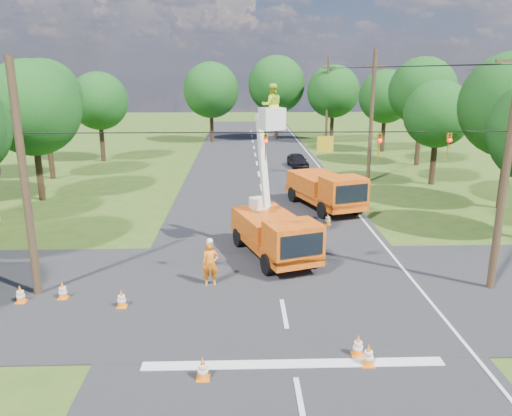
{
  "coord_description": "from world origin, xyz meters",
  "views": [
    {
      "loc": [
        -1.52,
        -16.22,
        8.48
      ],
      "look_at": [
        -0.86,
        5.02,
        2.6
      ],
      "focal_mm": 35.0,
      "sensor_mm": 36.0,
      "label": 1
    }
  ],
  "objects_px": {
    "tree_right_d": "(423,91)",
    "tree_right_e": "(386,97)",
    "pole_right_near": "(507,163)",
    "pole_left": "(25,182)",
    "pole_right_mid": "(372,116)",
    "tree_far_c": "(333,91)",
    "tree_left_f": "(99,101)",
    "tree_right_c": "(438,114)",
    "traffic_cone_6": "(20,294)",
    "ground_worker": "(210,264)",
    "traffic_cone_2": "(302,244)",
    "tree_left_d": "(32,108)",
    "traffic_cone_0": "(203,368)",
    "traffic_cone_1": "(358,345)",
    "traffic_cone_5": "(63,290)",
    "pole_right_far": "(327,101)",
    "second_truck": "(326,189)",
    "distant_car": "(298,160)",
    "traffic_cone_8": "(368,355)",
    "tree_far_a": "(211,90)",
    "bucket_truck": "(275,223)",
    "tree_far_b": "(277,84)",
    "traffic_cone_3": "(328,219)",
    "tree_left_e": "(44,97)",
    "traffic_cone_4": "(122,299)",
    "traffic_cone_7": "(329,197)"
  },
  "relations": [
    {
      "from": "ground_worker",
      "to": "tree_far_a",
      "type": "distance_m",
      "value": 42.75
    },
    {
      "from": "traffic_cone_4",
      "to": "second_truck",
      "type": "bearing_deg",
      "value": 53.68
    },
    {
      "from": "ground_worker",
      "to": "tree_far_b",
      "type": "bearing_deg",
      "value": 78.4
    },
    {
      "from": "traffic_cone_3",
      "to": "tree_far_a",
      "type": "height_order",
      "value": "tree_far_a"
    },
    {
      "from": "tree_left_f",
      "to": "tree_right_c",
      "type": "bearing_deg",
      "value": -21.45
    },
    {
      "from": "traffic_cone_0",
      "to": "tree_left_d",
      "type": "height_order",
      "value": "tree_left_d"
    },
    {
      "from": "pole_right_near",
      "to": "tree_left_f",
      "type": "relative_size",
      "value": 1.19
    },
    {
      "from": "pole_right_near",
      "to": "pole_left",
      "type": "distance_m",
      "value": 18.01
    },
    {
      "from": "traffic_cone_0",
      "to": "tree_right_c",
      "type": "distance_m",
      "value": 29.86
    },
    {
      "from": "traffic_cone_3",
      "to": "tree_far_a",
      "type": "relative_size",
      "value": 0.07
    },
    {
      "from": "traffic_cone_0",
      "to": "traffic_cone_1",
      "type": "distance_m",
      "value": 4.79
    },
    {
      "from": "tree_left_e",
      "to": "tree_far_c",
      "type": "xyz_separation_m",
      "value": [
        26.3,
        20.0,
        -0.43
      ]
    },
    {
      "from": "pole_right_far",
      "to": "tree_right_e",
      "type": "relative_size",
      "value": 1.16
    },
    {
      "from": "tree_right_c",
      "to": "tree_far_c",
      "type": "height_order",
      "value": "tree_far_c"
    },
    {
      "from": "tree_left_d",
      "to": "traffic_cone_0",
      "type": "bearing_deg",
      "value": -59.31
    },
    {
      "from": "pole_right_mid",
      "to": "tree_far_c",
      "type": "bearing_deg",
      "value": 87.4
    },
    {
      "from": "bucket_truck",
      "to": "traffic_cone_4",
      "type": "height_order",
      "value": "bucket_truck"
    },
    {
      "from": "tree_left_e",
      "to": "second_truck",
      "type": "bearing_deg",
      "value": -25.81
    },
    {
      "from": "bucket_truck",
      "to": "traffic_cone_0",
      "type": "bearing_deg",
      "value": -124.53
    },
    {
      "from": "bucket_truck",
      "to": "traffic_cone_3",
      "type": "xyz_separation_m",
      "value": [
        3.35,
        4.98,
        -1.35
      ]
    },
    {
      "from": "traffic_cone_7",
      "to": "pole_left",
      "type": "xyz_separation_m",
      "value": [
        -13.82,
        -13.73,
        4.14
      ]
    },
    {
      "from": "traffic_cone_1",
      "to": "tree_far_a",
      "type": "xyz_separation_m",
      "value": [
        -7.03,
        47.76,
        5.83
      ]
    },
    {
      "from": "traffic_cone_6",
      "to": "pole_right_near",
      "type": "bearing_deg",
      "value": 2.35
    },
    {
      "from": "traffic_cone_6",
      "to": "traffic_cone_5",
      "type": "bearing_deg",
      "value": 10.97
    },
    {
      "from": "traffic_cone_1",
      "to": "traffic_cone_7",
      "type": "xyz_separation_m",
      "value": [
        2.29,
        18.48,
        0.0
      ]
    },
    {
      "from": "pole_right_near",
      "to": "pole_right_mid",
      "type": "bearing_deg",
      "value": 90.0
    },
    {
      "from": "pole_right_near",
      "to": "traffic_cone_6",
      "type": "bearing_deg",
      "value": -177.65
    },
    {
      "from": "pole_left",
      "to": "tree_right_d",
      "type": "bearing_deg",
      "value": 48.01
    },
    {
      "from": "pole_right_near",
      "to": "second_truck",
      "type": "bearing_deg",
      "value": 111.27
    },
    {
      "from": "tree_right_d",
      "to": "traffic_cone_2",
      "type": "bearing_deg",
      "value": -120.74
    },
    {
      "from": "second_truck",
      "to": "distant_car",
      "type": "distance_m",
      "value": 14.15
    },
    {
      "from": "pole_right_far",
      "to": "traffic_cone_0",
      "type": "bearing_deg",
      "value": -103.66
    },
    {
      "from": "ground_worker",
      "to": "tree_left_f",
      "type": "xyz_separation_m",
      "value": [
        -12.02,
        29.37,
        4.75
      ]
    },
    {
      "from": "tree_left_d",
      "to": "traffic_cone_7",
      "type": "bearing_deg",
      "value": -3.77
    },
    {
      "from": "traffic_cone_1",
      "to": "traffic_cone_3",
      "type": "xyz_separation_m",
      "value": [
        1.35,
        13.39,
        0.0
      ]
    },
    {
      "from": "tree_far_c",
      "to": "traffic_cone_8",
      "type": "bearing_deg",
      "value": -98.77
    },
    {
      "from": "traffic_cone_2",
      "to": "traffic_cone_4",
      "type": "height_order",
      "value": "same"
    },
    {
      "from": "tree_right_d",
      "to": "tree_right_e",
      "type": "distance_m",
      "value": 8.11
    },
    {
      "from": "distant_car",
      "to": "tree_far_a",
      "type": "distance_m",
      "value": 19.72
    },
    {
      "from": "traffic_cone_1",
      "to": "traffic_cone_5",
      "type": "distance_m",
      "value": 11.25
    },
    {
      "from": "tree_far_b",
      "to": "tree_far_c",
      "type": "height_order",
      "value": "tree_far_b"
    },
    {
      "from": "traffic_cone_6",
      "to": "ground_worker",
      "type": "bearing_deg",
      "value": 11.07
    },
    {
      "from": "ground_worker",
      "to": "tree_left_e",
      "type": "bearing_deg",
      "value": 119.09
    },
    {
      "from": "traffic_cone_0",
      "to": "tree_left_d",
      "type": "distance_m",
      "value": 24.9
    },
    {
      "from": "traffic_cone_2",
      "to": "pole_right_far",
      "type": "xyz_separation_m",
      "value": [
        7.1,
        35.53,
        4.75
      ]
    },
    {
      "from": "distant_car",
      "to": "traffic_cone_8",
      "type": "bearing_deg",
      "value": -99.64
    },
    {
      "from": "pole_left",
      "to": "tree_far_b",
      "type": "xyz_separation_m",
      "value": [
        12.5,
        45.0,
        2.31
      ]
    },
    {
      "from": "second_truck",
      "to": "distant_car",
      "type": "bearing_deg",
      "value": 71.69
    },
    {
      "from": "bucket_truck",
      "to": "tree_far_c",
      "type": "xyz_separation_m",
      "value": [
        9.47,
        38.34,
        4.35
      ]
    },
    {
      "from": "traffic_cone_0",
      "to": "tree_far_a",
      "type": "bearing_deg",
      "value": 92.77
    }
  ]
}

